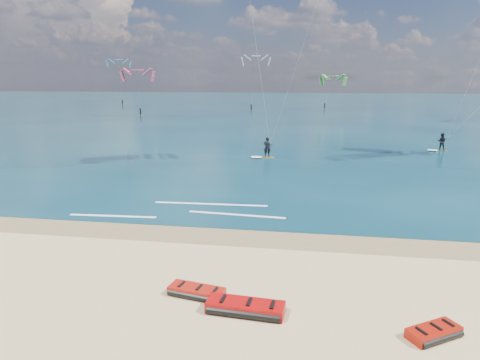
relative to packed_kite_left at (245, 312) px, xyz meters
name	(u,v)px	position (x,y,z in m)	size (l,w,h in m)	color
ground	(255,136)	(-5.02, 43.71, 0.00)	(320.00, 320.00, 0.00)	tan
wet_sand_strip	(165,233)	(-5.02, 6.71, 0.00)	(320.00, 2.40, 0.01)	brown
sea	(283,105)	(-5.02, 107.71, 0.02)	(320.00, 200.00, 0.04)	#0A2937
packed_kite_left	(245,312)	(0.00, 0.00, 0.00)	(2.78, 1.21, 0.44)	#A90909
packed_kite_mid	(197,296)	(-1.87, 0.83, 0.00)	(2.18, 1.04, 0.38)	#B3180C
packed_kite_right	(433,337)	(5.73, -0.48, 0.00)	(1.84, 1.00, 0.37)	#9C1306
kitesurfer_main	(277,44)	(-1.00, 25.12, 10.24)	(8.92, 8.25, 19.46)	yellow
shoreline_foam	(192,210)	(-4.63, 10.35, 0.05)	(12.01, 3.60, 0.01)	white
distant_kites	(250,88)	(-10.87, 82.39, 5.27)	(89.98, 35.13, 12.15)	#469435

